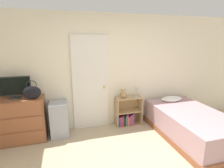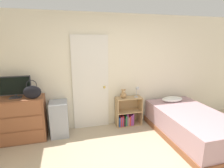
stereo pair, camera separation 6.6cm
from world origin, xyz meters
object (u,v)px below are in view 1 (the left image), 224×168
storage_bin (59,119)px  teddy_bear (123,94)px  tv (14,87)px  handbag (32,92)px  bed (190,124)px  desk_lamp (137,90)px  dresser (21,120)px  bookshelf (127,115)px

storage_bin → teddy_bear: size_ratio=3.45×
tv → storage_bin: size_ratio=0.80×
handbag → teddy_bear: handbag is taller
teddy_bear → bed: (1.20, -0.85, -0.50)m
teddy_bear → desk_lamp: desk_lamp is taller
dresser → storage_bin: (0.72, 0.01, -0.08)m
handbag → desk_lamp: (2.20, 0.16, -0.16)m
dresser → teddy_bear: size_ratio=4.29×
bed → storage_bin: bearing=163.4°
tv → handbag: tv is taller
teddy_bear → bed: teddy_bear is taller
handbag → teddy_bear: bearing=6.1°
bed → handbag: bearing=168.1°
storage_bin → bed: size_ratio=0.37×
tv → teddy_bear: size_ratio=2.78×
dresser → bed: 3.46m
teddy_bear → dresser: bearing=-177.9°
teddy_bear → handbag: bearing=-173.9°
dresser → storage_bin: 0.73m
storage_bin → bookshelf: 1.55m
bed → bookshelf: bearing=142.0°
dresser → handbag: size_ratio=2.53×
bookshelf → tv: bearing=-178.7°
tv → bookshelf: 2.48m
handbag → storage_bin: bearing=17.0°
tv → desk_lamp: bearing=0.3°
bookshelf → teddy_bear: (-0.10, -0.00, 0.53)m
storage_bin → bookshelf: (1.55, 0.07, -0.12)m
bed → desk_lamp: bearing=137.1°
bookshelf → bed: (1.10, -0.86, 0.02)m
bookshelf → teddy_bear: bearing=-178.1°
dresser → teddy_bear: 2.19m
dresser → desk_lamp: desk_lamp is taller
dresser → bookshelf: bearing=2.1°
dresser → bed: size_ratio=0.46×
dresser → bed: (3.36, -0.77, -0.17)m
dresser → desk_lamp: 2.52m
tv → bed: (3.41, -0.80, -0.84)m
dresser → desk_lamp: bearing=1.0°
bookshelf → bed: bearing=-38.0°
bed → tv: bearing=166.8°
desk_lamp → bookshelf: bearing=169.3°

